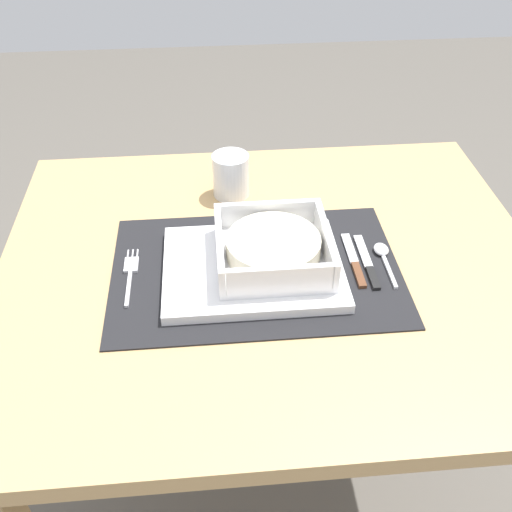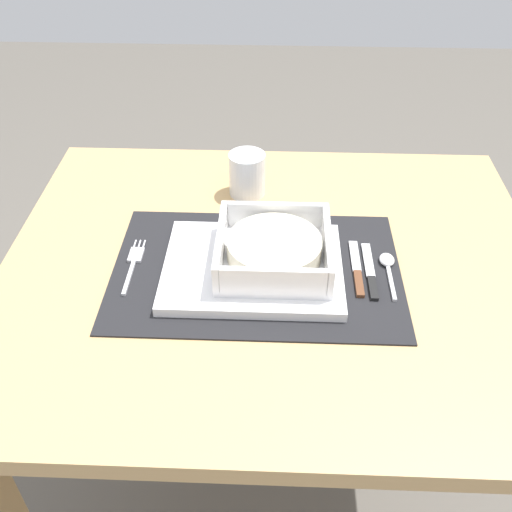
# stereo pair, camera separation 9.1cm
# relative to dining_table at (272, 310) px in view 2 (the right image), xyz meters

# --- Properties ---
(ground_plane) EXTENTS (6.00, 6.00, 0.00)m
(ground_plane) POSITION_rel_dining_table_xyz_m (0.00, 0.00, -0.60)
(ground_plane) COLOR #59544C
(dining_table) EXTENTS (0.88, 0.74, 0.71)m
(dining_table) POSITION_rel_dining_table_xyz_m (0.00, 0.00, 0.00)
(dining_table) COLOR tan
(dining_table) RESTS_ON ground
(placemat) EXTENTS (0.46, 0.30, 0.00)m
(placemat) POSITION_rel_dining_table_xyz_m (-0.03, -0.02, 0.11)
(placemat) COLOR black
(placemat) RESTS_ON dining_table
(serving_plate) EXTENTS (0.28, 0.22, 0.02)m
(serving_plate) POSITION_rel_dining_table_xyz_m (-0.03, -0.02, 0.12)
(serving_plate) COLOR white
(serving_plate) RESTS_ON placemat
(porridge_bowl) EXTENTS (0.18, 0.18, 0.05)m
(porridge_bowl) POSITION_rel_dining_table_xyz_m (-0.00, -0.02, 0.15)
(porridge_bowl) COLOR white
(porridge_bowl) RESTS_ON serving_plate
(fork) EXTENTS (0.02, 0.13, 0.00)m
(fork) POSITION_rel_dining_table_xyz_m (-0.23, -0.01, 0.11)
(fork) COLOR silver
(fork) RESTS_ON placemat
(spoon) EXTENTS (0.02, 0.11, 0.01)m
(spoon) POSITION_rel_dining_table_xyz_m (0.18, -0.00, 0.11)
(spoon) COLOR silver
(spoon) RESTS_ON placemat
(butter_knife) EXTENTS (0.01, 0.13, 0.01)m
(butter_knife) POSITION_rel_dining_table_xyz_m (0.15, -0.03, 0.11)
(butter_knife) COLOR black
(butter_knife) RESTS_ON placemat
(bread_knife) EXTENTS (0.01, 0.13, 0.01)m
(bread_knife) POSITION_rel_dining_table_xyz_m (0.13, -0.02, 0.11)
(bread_knife) COLOR #59331E
(bread_knife) RESTS_ON placemat
(drinking_glass) EXTENTS (0.07, 0.07, 0.08)m
(drinking_glass) POSITION_rel_dining_table_xyz_m (-0.05, 0.21, 0.14)
(drinking_glass) COLOR white
(drinking_glass) RESTS_ON dining_table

